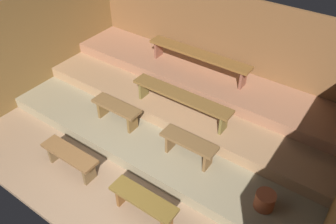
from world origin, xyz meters
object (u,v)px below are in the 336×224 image
Objects in this scene: bench_floor_left at (70,156)px; pail_lower at (265,200)px; bench_floor_right at (143,202)px; bench_middle_center at (181,98)px; bench_upper_center at (199,56)px; bench_lower_left at (117,109)px; bench_lower_right at (189,144)px.

pail_lower reaches higher than bench_floor_left.
bench_floor_right is (1.58, 0.00, 0.00)m from bench_floor_left.
bench_floor_right is 0.54× the size of bench_middle_center.
pail_lower reaches higher than bench_floor_right.
bench_upper_center is (-0.96, 3.05, 0.70)m from bench_floor_right.
bench_lower_right is (1.60, 0.00, 0.00)m from bench_lower_left.
bench_lower_left is at bearing 142.78° from bench_floor_right.
bench_floor_left is at bearing -116.50° from bench_middle_center.
bench_lower_right is (1.59, 1.21, 0.22)m from bench_floor_left.
bench_upper_center is 7.63× the size of pail_lower.
bench_lower_right reaches higher than bench_floor_right.
bench_floor_right is 1.11× the size of bench_lower_right.
bench_middle_center reaches higher than pail_lower.
bench_floor_left is 2.20m from bench_middle_center.
bench_floor_left is 3.20m from bench_upper_center.
bench_lower_left is 3.30× the size of pail_lower.
bench_lower_right is 1.47m from pail_lower.
bench_lower_left is at bearing 180.00° from bench_lower_right.
bench_lower_left is (-0.01, 1.21, 0.22)m from bench_floor_left.
bench_floor_right is 1.11× the size of bench_lower_left.
bench_middle_center is (-0.62, 1.92, 0.47)m from bench_floor_right.
bench_lower_right is (0.01, 1.21, 0.22)m from bench_floor_right.
pail_lower is (2.08, -0.90, -0.43)m from bench_middle_center.
bench_middle_center is 2.31m from pail_lower.
bench_floor_left is 1.58m from bench_floor_right.
bench_lower_right reaches higher than bench_floor_left.
bench_upper_center is at bearing 117.78° from bench_lower_right.
bench_floor_right is at bearing -72.54° from bench_upper_center.
bench_middle_center reaches higher than bench_floor_left.
pail_lower is (2.42, -2.03, -0.66)m from bench_upper_center.
bench_lower_left is 2.01m from bench_upper_center.
bench_middle_center reaches higher than bench_floor_right.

